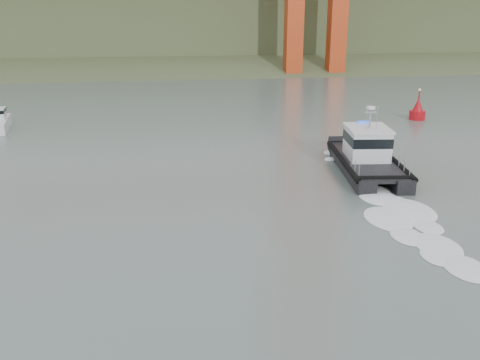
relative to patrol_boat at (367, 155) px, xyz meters
The scene contains 4 objects.
ground 20.48m from the patrol_boat, 122.09° to the right, with size 400.00×400.00×0.00m, color #505F5A.
headlands 108.88m from the patrol_boat, 95.73° to the left, with size 500.00×105.36×27.12m.
patrol_boat is the anchor object (origin of this frame).
nav_buoy 22.22m from the patrol_boat, 54.86° to the left, with size 1.81×1.81×3.78m.
Camera 1 is at (-4.65, -22.01, 13.08)m, focal length 40.00 mm.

